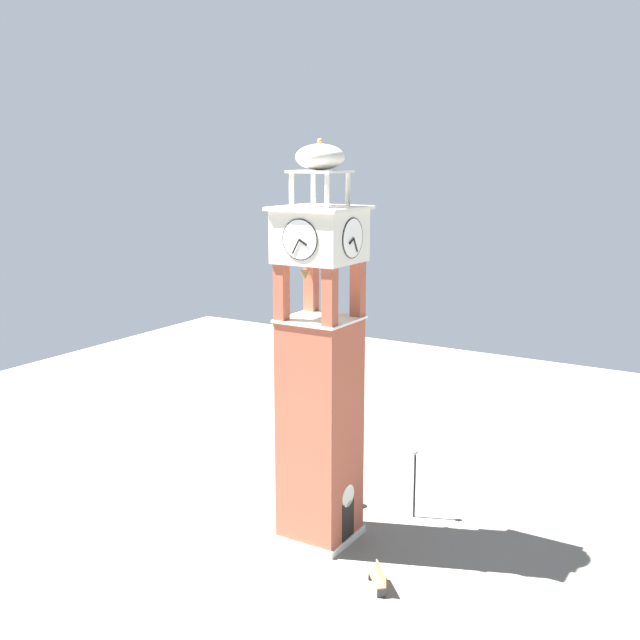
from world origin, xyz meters
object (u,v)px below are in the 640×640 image
at_px(clock_tower, 320,381).
at_px(lamp_post, 415,469).
at_px(park_bench, 378,578).
at_px(trash_bin, 324,497).

height_order(clock_tower, lamp_post, clock_tower).
relative_size(clock_tower, lamp_post, 5.07).
distance_m(park_bench, lamp_post, 7.63).
relative_size(clock_tower, park_bench, 13.07).
bearing_deg(trash_bin, lamp_post, -76.55).
xyz_separation_m(lamp_post, trash_bin, (-1.15, 4.79, -2.24)).
distance_m(clock_tower, trash_bin, 8.48).
relative_size(clock_tower, trash_bin, 24.09).
xyz_separation_m(park_bench, trash_bin, (6.00, 6.38, -0.08)).
xyz_separation_m(clock_tower, lamp_post, (4.43, -3.05, -5.38)).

